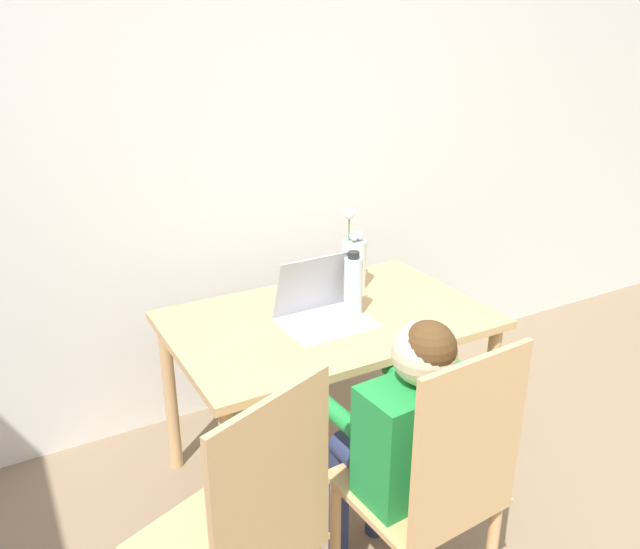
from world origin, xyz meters
TOP-DOWN VIEW (x-y plane):
  - wall_back at (0.00, 2.23)m, footprint 6.40×0.05m
  - dining_table at (0.11, 1.53)m, footprint 1.18×0.76m
  - chair_occupied at (0.03, 0.78)m, footprint 0.42×0.42m
  - chair_spare at (-0.52, 0.86)m, footprint 0.52×0.52m
  - person_seated at (0.02, 0.91)m, footprint 0.38×0.44m
  - laptop at (0.07, 1.51)m, footprint 0.32×0.26m
  - flower_vase at (0.34, 1.72)m, footprint 0.10×0.10m
  - water_bottle at (0.20, 1.50)m, footprint 0.07×0.07m

SIDE VIEW (x-z plane):
  - chair_occupied at x=0.03m, z-range 0.00..0.97m
  - chair_spare at x=-0.52m, z-range 0.00..0.97m
  - dining_table at x=0.11m, z-range 0.27..0.97m
  - person_seated at x=0.02m, z-range 0.13..1.12m
  - laptop at x=0.07m, z-range 0.63..0.88m
  - water_bottle at x=0.20m, z-range 0.69..0.95m
  - flower_vase at x=0.34m, z-range 0.65..1.00m
  - wall_back at x=0.00m, z-range 0.00..2.50m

